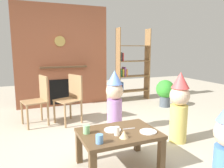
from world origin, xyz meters
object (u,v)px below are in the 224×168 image
(bookshelf, at_px, (131,68))
(dining_chair_middle, at_px, (72,96))
(child_by_the_chairs, at_px, (115,100))
(potted_plant_tall, at_px, (165,91))
(paper_cup_center, at_px, (86,129))
(paper_cup_near_left, at_px, (99,139))
(child_in_pink, at_px, (179,106))
(coffee_table, at_px, (119,138))
(paper_plate_rear, at_px, (148,132))
(dining_chair_left, at_px, (39,97))
(birthday_cake_slice, at_px, (124,134))
(paper_plate_front, at_px, (112,130))
(paper_cup_near_right, at_px, (117,131))

(bookshelf, xyz_separation_m, dining_chair_middle, (-1.85, -1.15, -0.37))
(child_by_the_chairs, distance_m, potted_plant_tall, 1.99)
(paper_cup_center, bearing_deg, bookshelf, 54.21)
(paper_cup_near_left, bearing_deg, child_in_pink, 19.40)
(dining_chair_middle, bearing_deg, paper_cup_near_left, 63.13)
(bookshelf, height_order, coffee_table, bookshelf)
(paper_plate_rear, relative_size, dining_chair_left, 0.22)
(coffee_table, xyz_separation_m, birthday_cake_slice, (-0.02, -0.18, 0.12))
(coffee_table, bearing_deg, paper_cup_center, 164.33)
(paper_plate_front, bearing_deg, paper_cup_near_left, -133.59)
(coffee_table, bearing_deg, paper_cup_near_left, -146.95)
(paper_cup_near_left, bearing_deg, child_by_the_chairs, 60.45)
(child_by_the_chairs, relative_size, potted_plant_tall, 1.61)
(birthday_cake_slice, height_order, dining_chair_left, dining_chair_left)
(coffee_table, xyz_separation_m, dining_chair_left, (-0.74, 1.90, 0.15))
(birthday_cake_slice, bearing_deg, paper_plate_rear, 6.70)
(potted_plant_tall, bearing_deg, coffee_table, -136.66)
(paper_cup_near_left, bearing_deg, paper_plate_rear, 5.61)
(bookshelf, bearing_deg, coffee_table, -119.86)
(paper_cup_near_left, xyz_separation_m, child_in_pink, (1.42, 0.50, 0.07))
(bookshelf, xyz_separation_m, paper_cup_near_right, (-1.74, -3.02, -0.39))
(birthday_cake_slice, bearing_deg, child_by_the_chairs, 71.24)
(coffee_table, bearing_deg, child_by_the_chairs, 69.21)
(paper_cup_near_right, bearing_deg, bookshelf, 59.96)
(bookshelf, height_order, child_in_pink, bookshelf)
(paper_plate_front, height_order, paper_plate_rear, same)
(child_by_the_chairs, bearing_deg, paper_cup_near_right, -1.29)
(paper_cup_center, xyz_separation_m, potted_plant_tall, (2.49, 1.91, -0.10))
(paper_plate_rear, height_order, child_in_pink, child_in_pink)
(birthday_cake_slice, bearing_deg, child_in_pink, 22.89)
(paper_plate_front, height_order, birthday_cake_slice, birthday_cake_slice)
(dining_chair_left, relative_size, dining_chair_middle, 1.00)
(paper_cup_near_right, distance_m, paper_plate_front, 0.16)
(birthday_cake_slice, xyz_separation_m, potted_plant_tall, (2.15, 2.19, -0.10))
(bookshelf, relative_size, paper_cup_near_right, 19.19)
(child_in_pink, bearing_deg, dining_chair_left, -55.91)
(coffee_table, height_order, child_by_the_chairs, child_by_the_chairs)
(paper_plate_front, relative_size, child_by_the_chairs, 0.19)
(paper_cup_near_right, height_order, dining_chair_left, dining_chair_left)
(coffee_table, relative_size, paper_plate_rear, 4.60)
(paper_cup_near_left, bearing_deg, birthday_cake_slice, 4.35)
(child_by_the_chairs, bearing_deg, dining_chair_middle, -122.45)
(birthday_cake_slice, bearing_deg, dining_chair_middle, 94.25)
(paper_cup_near_left, xyz_separation_m, paper_plate_front, (0.26, 0.27, -0.04))
(paper_plate_front, bearing_deg, dining_chair_middle, 93.87)
(child_in_pink, bearing_deg, paper_plate_front, -3.94)
(paper_plate_front, relative_size, dining_chair_left, 0.22)
(paper_cup_near_left, distance_m, paper_plate_rear, 0.62)
(dining_chair_left, bearing_deg, potted_plant_tall, 168.19)
(paper_plate_front, xyz_separation_m, paper_plate_rear, (0.36, -0.21, 0.00))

